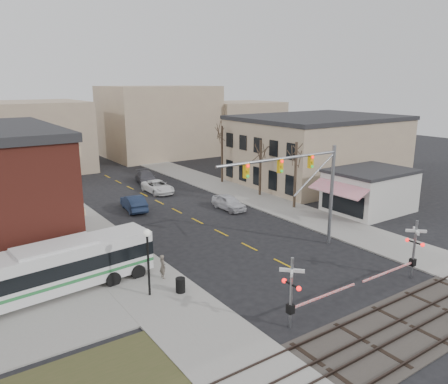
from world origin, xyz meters
The scene contains 22 objects.
ground centered at (0.00, 0.00, 0.00)m, with size 160.00×160.00×0.00m, color black.
sidewalk_west centered at (-9.50, 20.00, 0.06)m, with size 5.00×60.00×0.12m, color gray.
sidewalk_east centered at (9.50, 20.00, 0.06)m, with size 5.00×60.00×0.12m, color gray.
ballast_strip centered at (0.00, -8.00, 0.03)m, with size 160.00×5.00×0.06m, color #332D28.
rail_tracks centered at (0.00, -8.00, 0.12)m, with size 160.00×3.91×0.14m.
tan_building centered at (22.00, 20.00, 4.26)m, with size 20.30×15.30×8.50m.
awning_shop centered at (15.97, 7.00, 2.16)m, with size 9.74×6.20×4.30m.
tree_east_a centered at (10.50, 12.00, 3.50)m, with size 0.28×0.28×6.75m.
tree_east_b centered at (10.80, 18.00, 3.27)m, with size 0.28×0.28×6.30m.
tree_east_c centered at (11.00, 26.00, 3.72)m, with size 0.28×0.28×7.20m.
transit_bus centered at (-14.51, 6.41, 1.74)m, with size 12.15×3.77×3.08m.
traffic_signal_mast centered at (2.79, 2.97, 5.79)m, with size 11.06×0.30×8.00m.
rr_crossing_west centered at (-4.97, -4.50, 1.97)m, with size 5.60×1.36×4.00m.
rr_crossing_east centered at (5.09, -4.57, 1.97)m, with size 5.60×1.36×4.00m.
street_lamp centered at (-10.07, 2.89, 3.15)m, with size 0.44×0.44×4.22m.
trash_bin centered at (-8.34, 2.16, 0.58)m, with size 0.60×0.60×0.91m, color black.
car_a centered at (4.68, 15.50, 0.75)m, with size 1.77×4.41×1.50m, color silver.
car_b centered at (-3.48, 20.70, 0.80)m, with size 1.69×4.85×1.60m, color #17223A.
car_c centered at (1.77, 25.90, 0.72)m, with size 2.37×5.15×1.43m, color white.
car_d centered at (2.67, 31.10, 0.77)m, with size 2.15×5.28×1.53m, color #47464C.
pedestrian_near centered at (-8.32, 4.58, 0.93)m, with size 0.59×0.39×1.63m, color #635A4F.
pedestrian_far centered at (-10.05, 7.45, 0.94)m, with size 0.79×0.62×1.63m, color #3A3760.
Camera 1 is at (-20.08, -19.67, 12.76)m, focal length 35.00 mm.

